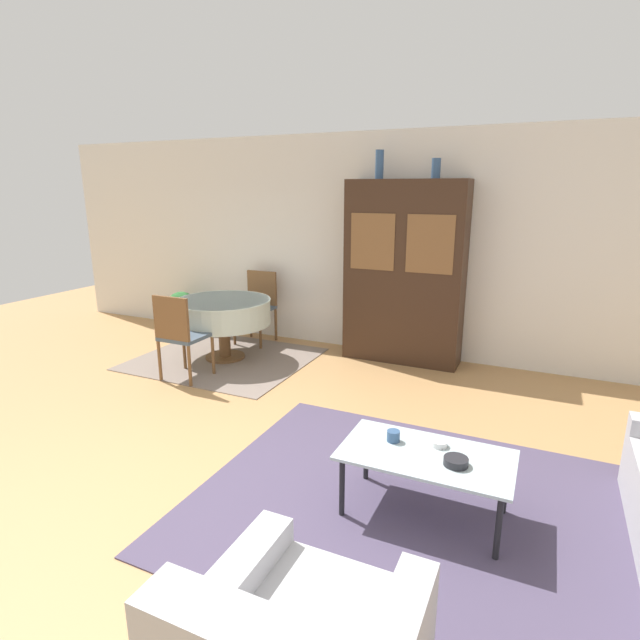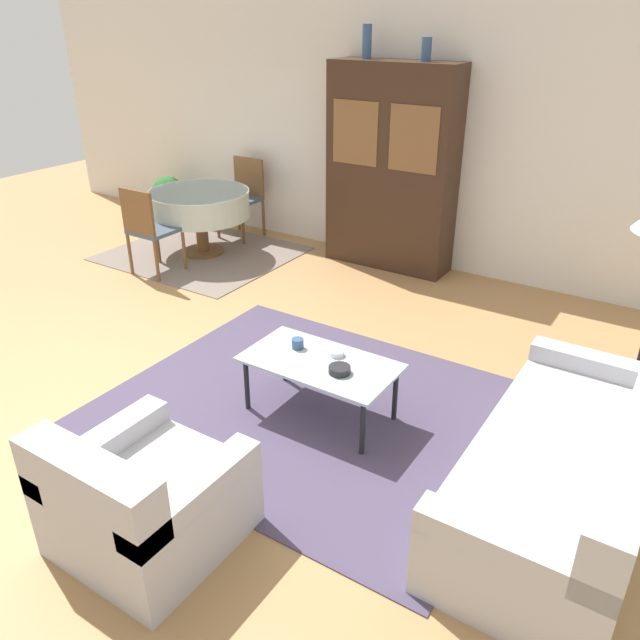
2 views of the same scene
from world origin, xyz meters
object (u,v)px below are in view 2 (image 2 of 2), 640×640
object	(u,v)px
dining_table	(199,204)
bowl	(340,370)
display_cabinet	(391,169)
couch	(569,471)
bowl_small	(336,353)
cup	(298,343)
dining_chair_near	(148,226)
coffee_table	(320,366)
vase_short	(426,49)
dining_chair_far	(244,193)
potted_plant	(169,196)
vase_tall	(367,41)
armchair	(143,501)

from	to	relation	value
dining_table	bowl	bearing A→B (deg)	-33.42
display_cabinet	couch	bearing A→B (deg)	-47.91
dining_table	bowl_small	size ratio (longest dim) A/B	11.19
display_cabinet	cup	distance (m)	2.97
dining_chair_near	cup	world-z (taller)	dining_chair_near
coffee_table	display_cabinet	xyz separation A→B (m)	(-0.96, 2.89, 0.68)
dining_chair_near	vase_short	distance (m)	3.30
display_cabinet	dining_chair_far	bearing A→B (deg)	-177.59
vase_short	potted_plant	size ratio (longest dim) A/B	0.36
bowl	vase_short	size ratio (longest dim) A/B	0.68
cup	dining_chair_far	bearing A→B (deg)	134.75
couch	vase_short	xyz separation A→B (m)	(-2.34, 2.93, 1.96)
display_cabinet	potted_plant	distance (m)	3.30
dining_chair_far	vase_tall	distance (m)	2.39
dining_chair_near	coffee_table	bearing A→B (deg)	-22.46
bowl_small	potted_plant	distance (m)	4.95
display_cabinet	cup	xyz separation A→B (m)	(0.73, -2.82, -0.60)
dining_table	cup	distance (m)	3.33
dining_table	potted_plant	size ratio (longest dim) A/B	1.90
coffee_table	potted_plant	xyz separation A→B (m)	(-4.17, 2.71, -0.05)
cup	bowl	distance (m)	0.44
dining_chair_far	bowl	world-z (taller)	dining_chair_far
display_cabinet	bowl_small	xyz separation A→B (m)	(1.02, -2.76, -0.62)
dining_table	armchair	bearing A→B (deg)	-51.30
potted_plant	dining_chair_far	bearing A→B (deg)	4.27
bowl_small	vase_short	xyz separation A→B (m)	(-0.71, 2.76, 1.79)
cup	bowl_small	world-z (taller)	cup
coffee_table	bowl	world-z (taller)	bowl
bowl_small	dining_chair_far	bearing A→B (deg)	138.23
display_cabinet	bowl	world-z (taller)	display_cabinet
cup	armchair	bearing A→B (deg)	-86.26
coffee_table	dining_chair_near	bearing A→B (deg)	157.54
potted_plant	armchair	bearing A→B (deg)	-46.16
couch	dining_table	xyz separation A→B (m)	(-4.62, 2.05, 0.31)
dining_chair_far	bowl	distance (m)	4.24
dining_chair_near	dining_chair_far	size ratio (longest dim) A/B	1.00
couch	dining_chair_near	world-z (taller)	dining_chair_near
armchair	bowl_small	distance (m)	1.65
couch	vase_short	world-z (taller)	vase_short
armchair	coffee_table	distance (m)	1.51
couch	armchair	distance (m)	2.33
bowl	display_cabinet	bearing A→B (deg)	111.41
cup	bowl	size ratio (longest dim) A/B	0.58
couch	potted_plant	distance (m)	6.47
cup	potted_plant	size ratio (longest dim) A/B	0.14
vase_tall	bowl	bearing A→B (deg)	-63.02
armchair	bowl	size ratio (longest dim) A/B	5.82
coffee_table	vase_short	xyz separation A→B (m)	(-0.66, 2.89, 1.85)
coffee_table	potted_plant	bearing A→B (deg)	147.00
coffee_table	potted_plant	distance (m)	4.98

